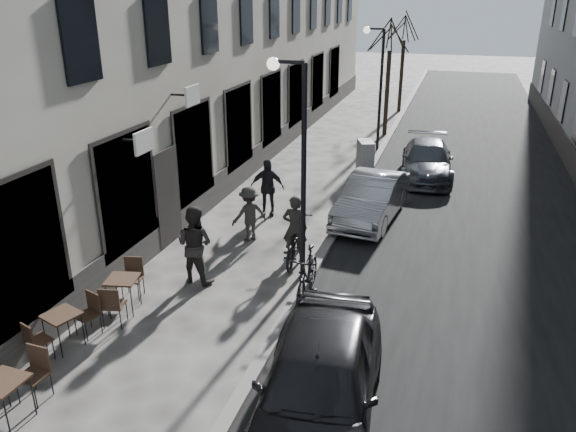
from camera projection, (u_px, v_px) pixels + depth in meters
The scene contains 19 objects.
road at pixel (470, 171), 21.43m from camera, with size 7.30×60.00×0.00m, color black.
kerb at pixel (374, 162), 22.40m from camera, with size 0.25×60.00×0.12m, color slate.
streetlamp_near at pixel (296, 147), 12.46m from camera, with size 0.90×0.28×5.09m.
streetlamp_far at pixel (377, 76), 23.12m from camera, with size 0.90×0.28×5.09m.
tree_near at pixel (391, 33), 25.21m from camera, with size 2.40×2.40×5.70m.
tree_far at pixel (405, 26), 30.54m from camera, with size 2.40×2.40×5.70m.
bistro_set_a at pixel (6, 397), 8.78m from camera, with size 0.67×1.59×0.93m.
bistro_set_b at pixel (63, 327), 10.67m from camera, with size 0.85×1.52×0.87m.
bistro_set_c at pixel (123, 291), 11.92m from camera, with size 0.74×1.59×0.91m.
utility_cabinet at pixel (365, 159), 20.58m from camera, with size 0.49×0.90×1.35m, color slate.
bicycle at pixel (295, 240), 14.18m from camera, with size 0.70×2.02×1.06m, color black.
cyclist_rider at pixel (295, 228), 14.06m from camera, with size 0.63×0.42×1.73m, color black.
pedestrian_near at pixel (195, 244), 12.98m from camera, with size 0.92×0.71×1.88m, color black.
pedestrian_mid at pixel (249, 214), 15.24m from camera, with size 0.99×0.57×1.54m, color #2E2B28.
pedestrian_far at pixel (267, 187), 16.97m from camera, with size 1.03×0.43×1.76m, color black.
car_near at pixel (319, 382), 8.65m from camera, with size 1.85×4.59×1.56m, color black.
car_mid at pixel (372, 198), 16.66m from camera, with size 1.43×4.09×1.35m, color #9D9FA5.
car_far at pixel (427, 160), 20.55m from camera, with size 1.80×4.42×1.28m, color #393D44.
moped at pixel (307, 275), 12.38m from camera, with size 0.54×1.90×1.14m, color black.
Camera 1 is at (3.19, -5.67, 6.37)m, focal length 35.00 mm.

